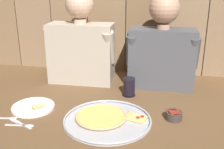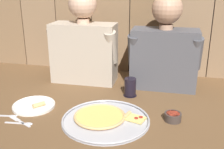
% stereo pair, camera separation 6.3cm
% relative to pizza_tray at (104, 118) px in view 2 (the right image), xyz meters
% --- Properties ---
extents(ground_plane, '(3.20, 3.20, 0.00)m').
position_rel_pizza_tray_xyz_m(ground_plane, '(-0.00, 0.07, -0.01)').
color(ground_plane, brown).
extents(pizza_tray, '(0.43, 0.43, 0.03)m').
position_rel_pizza_tray_xyz_m(pizza_tray, '(0.00, 0.00, 0.00)').
color(pizza_tray, '#B2B2B7').
rests_on(pizza_tray, ground).
extents(dinner_plate, '(0.23, 0.23, 0.03)m').
position_rel_pizza_tray_xyz_m(dinner_plate, '(-0.41, 0.06, -0.00)').
color(dinner_plate, white).
rests_on(dinner_plate, ground).
extents(drinking_glass, '(0.08, 0.08, 0.11)m').
position_rel_pizza_tray_xyz_m(drinking_glass, '(0.08, 0.32, 0.04)').
color(drinking_glass, black).
rests_on(drinking_glass, ground).
extents(dipping_bowl, '(0.08, 0.08, 0.04)m').
position_rel_pizza_tray_xyz_m(dipping_bowl, '(0.33, 0.07, 0.01)').
color(dipping_bowl, '#3D332D').
rests_on(dipping_bowl, ground).
extents(table_fork, '(0.13, 0.03, 0.01)m').
position_rel_pizza_tray_xyz_m(table_fork, '(-0.50, -0.07, -0.01)').
color(table_fork, silver).
rests_on(table_fork, ground).
extents(table_knife, '(0.15, 0.09, 0.01)m').
position_rel_pizza_tray_xyz_m(table_knife, '(-0.40, -0.10, -0.01)').
color(table_knife, silver).
rests_on(table_knife, ground).
extents(table_spoon, '(0.14, 0.03, 0.01)m').
position_rel_pizza_tray_xyz_m(table_spoon, '(-0.37, -0.12, -0.01)').
color(table_spoon, silver).
rests_on(table_spoon, ground).
extents(diner_left, '(0.45, 0.20, 0.60)m').
position_rel_pizza_tray_xyz_m(diner_left, '(-0.26, 0.51, 0.26)').
color(diner_left, '#B2A38E').
rests_on(diner_left, ground).
extents(diner_right, '(0.44, 0.20, 0.59)m').
position_rel_pizza_tray_xyz_m(diner_right, '(0.26, 0.51, 0.26)').
color(diner_right, '#4C4C51').
rests_on(diner_right, ground).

